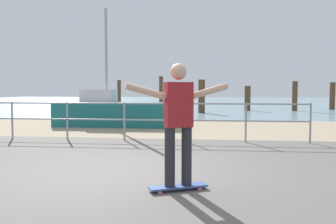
{
  "coord_description": "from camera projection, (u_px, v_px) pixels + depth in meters",
  "views": [
    {
      "loc": [
        1.33,
        -5.4,
        1.38
      ],
      "look_at": [
        0.47,
        2.0,
        0.9
      ],
      "focal_mm": 36.55,
      "sensor_mm": 36.0,
      "label": 1
    }
  ],
  "objects": [
    {
      "name": "groyne_post_0",
      "position": [
        119.0,
        95.0,
        24.67
      ],
      "size": [
        0.26,
        0.26,
        2.1
      ],
      "primitive_type": "cylinder",
      "color": "#513826",
      "rests_on": "ground"
    },
    {
      "name": "skateboard",
      "position": [
        178.0,
        187.0,
        4.64
      ],
      "size": [
        0.81,
        0.51,
        0.08
      ],
      "color": "#334C8C",
      "rests_on": "ground"
    },
    {
      "name": "railing_fence",
      "position": [
        67.0,
        115.0,
        9.4
      ],
      "size": [
        12.94,
        0.05,
        1.05
      ],
      "color": "gray",
      "rests_on": "ground"
    },
    {
      "name": "beach_strip",
      "position": [
        171.0,
        128.0,
        12.53
      ],
      "size": [
        24.0,
        6.0,
        0.04
      ],
      "primitive_type": "cube",
      "color": "tan",
      "rests_on": "ground"
    },
    {
      "name": "groyne_post_3",
      "position": [
        247.0,
        98.0,
        22.76
      ],
      "size": [
        0.4,
        0.4,
        1.65
      ],
      "primitive_type": "cylinder",
      "color": "#513826",
      "rests_on": "ground"
    },
    {
      "name": "groyne_post_5",
      "position": [
        332.0,
        96.0,
        23.8
      ],
      "size": [
        0.37,
        0.37,
        1.91
      ],
      "primitive_type": "cylinder",
      "color": "#513826",
      "rests_on": "ground"
    },
    {
      "name": "sailboat",
      "position": [
        119.0,
        113.0,
        12.88
      ],
      "size": [
        4.97,
        1.47,
        4.41
      ],
      "color": "#19666B",
      "rests_on": "ground"
    },
    {
      "name": "skateboarder",
      "position": [
        178.0,
        117.0,
        4.58
      ],
      "size": [
        1.35,
        0.68,
        1.65
      ],
      "color": "#26262B",
      "rests_on": "skateboard"
    },
    {
      "name": "groyne_post_4",
      "position": [
        295.0,
        96.0,
        22.25
      ],
      "size": [
        0.35,
        0.35,
        1.95
      ],
      "primitive_type": "cylinder",
      "color": "#513826",
      "rests_on": "ground"
    },
    {
      "name": "groyne_post_1",
      "position": [
        161.0,
        93.0,
        24.73
      ],
      "size": [
        0.28,
        0.28,
        2.37
      ],
      "primitive_type": "cylinder",
      "color": "#513826",
      "rests_on": "ground"
    },
    {
      "name": "groyne_post_2",
      "position": [
        202.0,
        96.0,
        20.33
      ],
      "size": [
        0.39,
        0.39,
        2.0
      ],
      "primitive_type": "cylinder",
      "color": "#513826",
      "rests_on": "ground"
    },
    {
      "name": "ground_plane",
      "position": [
        108.0,
        193.0,
        4.6
      ],
      "size": [
        24.0,
        10.0,
        0.04
      ],
      "primitive_type": "cube",
      "color": "#605B56",
      "rests_on": "ground"
    },
    {
      "name": "sea_surface",
      "position": [
        196.0,
        102.0,
        40.29
      ],
      "size": [
        72.0,
        50.0,
        0.04
      ],
      "primitive_type": "cube",
      "color": "#75939E",
      "rests_on": "ground"
    }
  ]
}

